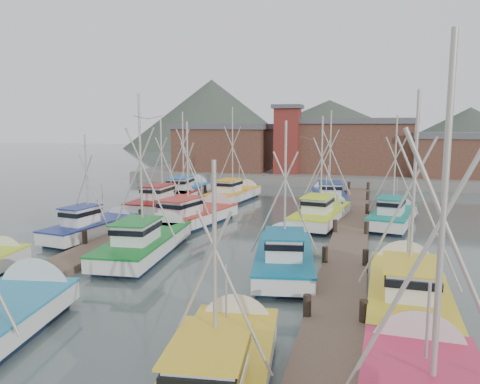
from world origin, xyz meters
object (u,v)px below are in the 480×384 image
(boat_12, at_px, (235,194))
(boat_4, at_px, (148,242))
(boat_8, at_px, (194,216))
(boat_1, at_px, (221,372))
(lookout_tower, at_px, (287,139))

(boat_12, bearing_deg, boat_4, -81.35)
(boat_8, bearing_deg, boat_1, -55.40)
(boat_1, bearing_deg, boat_12, 98.10)
(lookout_tower, xyz_separation_m, boat_8, (-2.23, -26.90, -4.87))
(lookout_tower, xyz_separation_m, boat_1, (6.29, -47.08, -4.88))
(boat_1, distance_m, boat_8, 21.91)
(boat_8, xyz_separation_m, boat_12, (-0.12, 11.40, 0.01))
(boat_4, bearing_deg, lookout_tower, 81.20)
(boat_8, distance_m, boat_12, 11.40)
(lookout_tower, xyz_separation_m, boat_4, (-2.07, -34.69, -4.87))
(boat_4, relative_size, boat_12, 1.02)
(lookout_tower, height_order, boat_4, lookout_tower)
(lookout_tower, distance_m, boat_4, 35.09)
(boat_1, xyz_separation_m, boat_8, (-8.52, 20.19, 0.00))
(boat_4, height_order, boat_12, boat_4)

